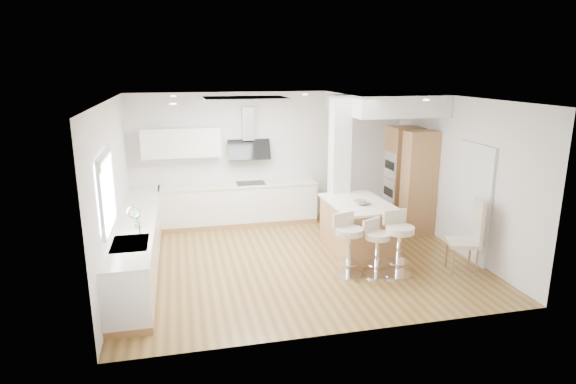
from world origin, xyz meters
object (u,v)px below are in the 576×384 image
object	(u,v)px
bar_stool_b	(376,245)
dining_chair	(470,234)
bar_stool_a	(348,242)
bar_stool_c	(398,240)
peninsula	(358,227)

from	to	relation	value
bar_stool_b	dining_chair	distance (m)	1.57
bar_stool_a	bar_stool_c	bearing A→B (deg)	-29.18
peninsula	bar_stool_a	xyz separation A→B (m)	(-0.52, -0.93, 0.10)
bar_stool_b	bar_stool_a	bearing A→B (deg)	141.26
bar_stool_a	peninsula	bearing A→B (deg)	43.67
dining_chair	bar_stool_c	bearing A→B (deg)	-170.36
bar_stool_c	bar_stool_b	bearing A→B (deg)	164.49
peninsula	bar_stool_c	bearing A→B (deg)	-78.47
peninsula	bar_stool_b	distance (m)	1.05
bar_stool_b	dining_chair	bearing A→B (deg)	-32.14
peninsula	bar_stool_a	bearing A→B (deg)	-121.57
bar_stool_b	dining_chair	size ratio (longest dim) A/B	0.75
peninsula	dining_chair	world-z (taller)	dining_chair
peninsula	bar_stool_c	world-z (taller)	bar_stool_c
peninsula	dining_chair	bearing A→B (deg)	-42.81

